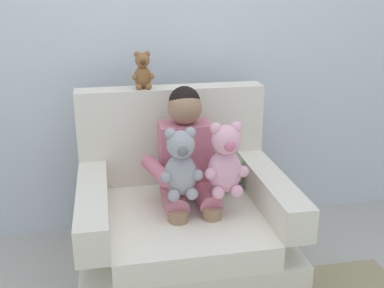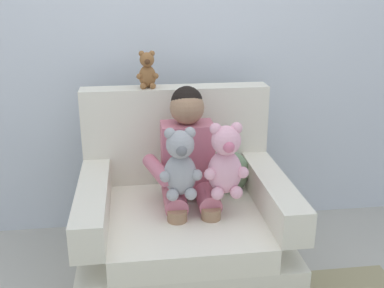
{
  "view_description": "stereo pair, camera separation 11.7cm",
  "coord_description": "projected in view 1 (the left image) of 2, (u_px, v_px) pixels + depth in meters",
  "views": [
    {
      "loc": [
        -0.34,
        -2.02,
        1.46
      ],
      "look_at": [
        0.04,
        -0.05,
        0.75
      ],
      "focal_mm": 43.15,
      "sensor_mm": 36.0,
      "label": 1
    },
    {
      "loc": [
        -0.23,
        -2.04,
        1.46
      ],
      "look_at": [
        0.04,
        -0.05,
        0.75
      ],
      "focal_mm": 43.15,
      "sensor_mm": 36.0,
      "label": 2
    }
  ],
  "objects": [
    {
      "name": "seated_child",
      "position": [
        188.0,
        163.0,
        2.28
      ],
      "size": [
        0.45,
        0.39,
        0.82
      ],
      "rotation": [
        0.0,
        0.0,
        0.04
      ],
      "color": "#C66B7F",
      "rests_on": "armchair"
    },
    {
      "name": "plush_pink",
      "position": [
        226.0,
        161.0,
        2.14
      ],
      "size": [
        0.21,
        0.17,
        0.35
      ],
      "rotation": [
        0.0,
        0.0,
        -0.13
      ],
      "color": "#EAA8BC",
      "rests_on": "armchair"
    },
    {
      "name": "plush_grey",
      "position": [
        181.0,
        165.0,
        2.11
      ],
      "size": [
        0.2,
        0.16,
        0.33
      ],
      "rotation": [
        0.0,
        0.0,
        -0.21
      ],
      "color": "#9E9EA3",
      "rests_on": "armchair"
    },
    {
      "name": "plush_brown_on_backrest",
      "position": [
        143.0,
        71.0,
        2.39
      ],
      "size": [
        0.12,
        0.09,
        0.2
      ],
      "rotation": [
        0.0,
        0.0,
        -0.16
      ],
      "color": "brown",
      "rests_on": "armchair"
    },
    {
      "name": "armchair",
      "position": [
        182.0,
        223.0,
        2.36
      ],
      "size": [
        1.0,
        0.88,
        0.93
      ],
      "color": "silver",
      "rests_on": "ground"
    },
    {
      "name": "throw_pillow",
      "position": [
        222.0,
        173.0,
        2.44
      ],
      "size": [
        0.27,
        0.14,
        0.26
      ],
      "primitive_type": "ellipsoid",
      "rotation": [
        0.0,
        0.0,
        0.09
      ],
      "color": "slate",
      "rests_on": "armchair"
    },
    {
      "name": "back_wall",
      "position": [
        162.0,
        12.0,
        2.6
      ],
      "size": [
        6.0,
        0.1,
        2.6
      ],
      "primitive_type": "cube",
      "color": "silver",
      "rests_on": "ground"
    },
    {
      "name": "ground_plane",
      "position": [
        183.0,
        277.0,
        2.41
      ],
      "size": [
        8.0,
        8.0,
        0.0
      ],
      "primitive_type": "plane",
      "color": "#ADA89E"
    }
  ]
}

